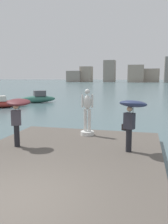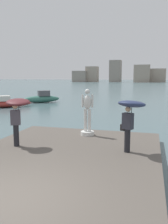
{
  "view_description": "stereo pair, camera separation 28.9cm",
  "coord_description": "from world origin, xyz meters",
  "views": [
    {
      "loc": [
        2.77,
        -4.77,
        3.21
      ],
      "look_at": [
        0.0,
        6.11,
        1.55
      ],
      "focal_mm": 38.71,
      "sensor_mm": 36.0,
      "label": 1
    },
    {
      "loc": [
        3.05,
        -4.7,
        3.21
      ],
      "look_at": [
        0.0,
        6.11,
        1.55
      ],
      "focal_mm": 38.71,
      "sensor_mm": 36.0,
      "label": 2
    }
  ],
  "objects": [
    {
      "name": "statue_white_figure",
      "position": [
        0.11,
        6.31,
        1.31
      ],
      "size": [
        0.64,
        0.64,
        2.23
      ],
      "color": "silver",
      "rests_on": "pier"
    },
    {
      "name": "boat_near",
      "position": [
        -11.64,
        17.3,
        0.43
      ],
      "size": [
        4.73,
        4.42,
        1.21
      ],
      "color": "#9E2D28",
      "rests_on": "ground"
    },
    {
      "name": "onlooker_left",
      "position": [
        -2.13,
        3.79,
        1.88
      ],
      "size": [
        1.26,
        1.27,
        1.97
      ],
      "color": "black",
      "rests_on": "pier"
    },
    {
      "name": "onlooker_right",
      "position": [
        2.31,
        4.15,
        1.94
      ],
      "size": [
        1.35,
        1.36,
        2.0
      ],
      "color": "black",
      "rests_on": "pier"
    },
    {
      "name": "ground_plane",
      "position": [
        0.0,
        40.0,
        0.0
      ],
      "size": [
        400.0,
        400.0,
        0.0
      ],
      "primitive_type": "plane",
      "color": "#4C666B"
    },
    {
      "name": "distant_skyline",
      "position": [
        6.05,
        136.07,
        5.27
      ],
      "size": [
        87.32,
        12.57,
        13.56
      ],
      "color": "gray",
      "rests_on": "ground"
    },
    {
      "name": "boat_far",
      "position": [
        -10.08,
        22.52,
        0.53
      ],
      "size": [
        4.21,
        3.86,
        1.48
      ],
      "color": "#336B5B",
      "rests_on": "ground"
    },
    {
      "name": "pier",
      "position": [
        0.0,
        2.27,
        0.2
      ],
      "size": [
        6.91,
        10.54,
        0.4
      ],
      "primitive_type": "cube",
      "color": "#564F47",
      "rests_on": "ground"
    }
  ]
}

